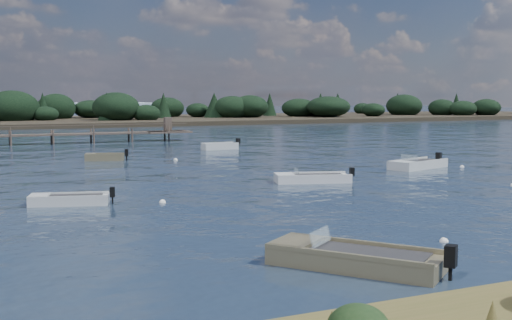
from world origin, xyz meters
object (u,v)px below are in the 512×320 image
dinghy_mid_grey (69,202)px  tender_far_white (105,159)px  dinghy_near_olive (354,262)px  tender_far_grey_b (220,148)px  dinghy_mid_white_a (312,180)px  dinghy_mid_white_b (418,166)px

dinghy_mid_grey → tender_far_white: tender_far_white is taller
dinghy_near_olive → tender_far_grey_b: 43.42m
tender_far_white → tender_far_grey_b: bearing=26.5°
dinghy_near_olive → dinghy_mid_white_a: dinghy_near_olive is taller
tender_far_grey_b → tender_far_white: bearing=-153.5°
dinghy_near_olive → dinghy_mid_white_b: size_ratio=0.98×
dinghy_mid_grey → tender_far_white: 21.12m
dinghy_mid_white_a → dinghy_mid_grey: bearing=-171.7°
dinghy_mid_grey → tender_far_white: bearing=74.3°
tender_far_grey_b → dinghy_mid_white_a: size_ratio=0.79×
dinghy_mid_white_b → dinghy_mid_white_a: bearing=-162.5°
dinghy_mid_grey → dinghy_mid_white_a: 14.71m
dinghy_near_olive → dinghy_mid_grey: (-6.21, 15.31, -0.04)m
tender_far_grey_b → dinghy_mid_white_b: bearing=-71.3°
tender_far_grey_b → dinghy_mid_grey: (-18.03, -26.47, -0.05)m
dinghy_near_olive → tender_far_white: 35.64m
tender_far_grey_b → dinghy_mid_white_b: size_ratio=0.71×
dinghy_mid_white_b → tender_far_white: 24.46m
dinghy_mid_grey → dinghy_mid_white_a: bearing=8.3°
dinghy_near_olive → dinghy_mid_white_b: 28.09m
dinghy_mid_white_a → dinghy_mid_white_b: (10.58, 3.34, 0.03)m
tender_far_grey_b → dinghy_mid_white_a: tender_far_grey_b is taller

